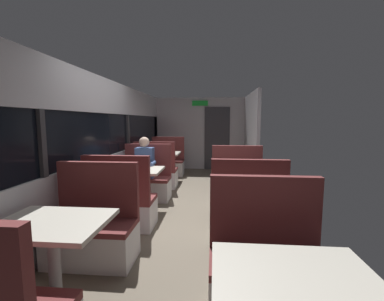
# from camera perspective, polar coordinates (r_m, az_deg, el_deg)

# --- Properties ---
(ground_plane) EXTENTS (3.30, 9.20, 0.02)m
(ground_plane) POSITION_cam_1_polar(r_m,az_deg,el_deg) (4.34, -1.38, -14.68)
(ground_plane) COLOR #665B4C
(carriage_window_panel_left) EXTENTS (0.09, 8.48, 2.30)m
(carriage_window_panel_left) POSITION_cam_1_polar(r_m,az_deg,el_deg) (4.46, -20.28, 0.33)
(carriage_window_panel_left) COLOR #B2B2B7
(carriage_window_panel_left) RESTS_ON ground_plane
(carriage_end_bulkhead) EXTENTS (2.90, 0.11, 2.30)m
(carriage_end_bulkhead) POSITION_cam_1_polar(r_m,az_deg,el_deg) (8.23, 2.22, 3.71)
(carriage_end_bulkhead) COLOR #B2B2B7
(carriage_end_bulkhead) RESTS_ON ground_plane
(carriage_aisle_panel_right) EXTENTS (0.08, 2.40, 2.30)m
(carriage_aisle_panel_right) POSITION_cam_1_polar(r_m,az_deg,el_deg) (7.10, 13.06, 3.15)
(carriage_aisle_panel_right) COLOR #B2B2B7
(carriage_aisle_panel_right) RESTS_ON ground_plane
(dining_table_near_window) EXTENTS (0.90, 0.70, 0.74)m
(dining_table_near_window) POSITION_cam_1_polar(r_m,az_deg,el_deg) (2.52, -28.88, -15.86)
(dining_table_near_window) COLOR #9E9EA3
(dining_table_near_window) RESTS_ON ground_plane
(bench_near_window_facing_entry) EXTENTS (0.95, 0.50, 1.10)m
(bench_near_window_facing_entry) POSITION_cam_1_polar(r_m,az_deg,el_deg) (3.20, -21.29, -16.66)
(bench_near_window_facing_entry) COLOR silver
(bench_near_window_facing_entry) RESTS_ON ground_plane
(dining_table_mid_window) EXTENTS (0.90, 0.70, 0.74)m
(dining_table_mid_window) POSITION_cam_1_polar(r_m,az_deg,el_deg) (4.51, -12.57, -5.38)
(dining_table_mid_window) COLOR #9E9EA3
(dining_table_mid_window) RESTS_ON ground_plane
(bench_mid_window_facing_end) EXTENTS (0.95, 0.50, 1.10)m
(bench_mid_window_facing_end) POSITION_cam_1_polar(r_m,az_deg,el_deg) (3.95, -15.56, -11.89)
(bench_mid_window_facing_end) COLOR silver
(bench_mid_window_facing_end) RESTS_ON ground_plane
(bench_mid_window_facing_entry) EXTENTS (0.95, 0.50, 1.10)m
(bench_mid_window_facing_entry) POSITION_cam_1_polar(r_m,az_deg,el_deg) (5.23, -10.17, -7.14)
(bench_mid_window_facing_entry) COLOR silver
(bench_mid_window_facing_entry) RESTS_ON ground_plane
(dining_table_far_window) EXTENTS (0.90, 0.70, 0.74)m
(dining_table_far_window) POSITION_cam_1_polar(r_m,az_deg,el_deg) (6.68, -6.72, -1.33)
(dining_table_far_window) COLOR #9E9EA3
(dining_table_far_window) RESTS_ON ground_plane
(bench_far_window_facing_end) EXTENTS (0.95, 0.50, 1.10)m
(bench_far_window_facing_end) POSITION_cam_1_polar(r_m,az_deg,el_deg) (6.06, -8.01, -5.18)
(bench_far_window_facing_end) COLOR silver
(bench_far_window_facing_end) RESTS_ON ground_plane
(bench_far_window_facing_entry) EXTENTS (0.95, 0.50, 1.10)m
(bench_far_window_facing_entry) POSITION_cam_1_polar(r_m,az_deg,el_deg) (7.41, -5.59, -2.96)
(bench_far_window_facing_entry) COLOR silver
(bench_far_window_facing_entry) RESTS_ON ground_plane
(dining_table_front_aisle) EXTENTS (0.90, 0.70, 0.74)m
(dining_table_front_aisle) POSITION_cam_1_polar(r_m,az_deg,el_deg) (1.68, 22.07, -27.61)
(dining_table_front_aisle) COLOR #9E9EA3
(dining_table_front_aisle) RESTS_ON ground_plane
(bench_front_aisle_facing_entry) EXTENTS (0.95, 0.50, 1.10)m
(bench_front_aisle_facing_entry) POSITION_cam_1_polar(r_m,az_deg,el_deg) (2.42, 16.37, -24.59)
(bench_front_aisle_facing_entry) COLOR silver
(bench_front_aisle_facing_entry) RESTS_ON ground_plane
(dining_table_rear_aisle) EXTENTS (0.90, 0.70, 0.74)m
(dining_table_rear_aisle) POSITION_cam_1_polar(r_m,az_deg,el_deg) (4.13, 11.09, -6.45)
(dining_table_rear_aisle) COLOR #9E9EA3
(dining_table_rear_aisle) RESTS_ON ground_plane
(bench_rear_aisle_facing_end) EXTENTS (0.95, 0.50, 1.10)m
(bench_rear_aisle_facing_end) POSITION_cam_1_polar(r_m,az_deg,el_deg) (3.56, 12.20, -13.92)
(bench_rear_aisle_facing_end) COLOR silver
(bench_rear_aisle_facing_end) RESTS_ON ground_plane
(bench_rear_aisle_facing_entry) EXTENTS (0.95, 0.50, 1.10)m
(bench_rear_aisle_facing_entry) POSITION_cam_1_polar(r_m,az_deg,el_deg) (4.88, 10.12, -8.14)
(bench_rear_aisle_facing_entry) COLOR silver
(bench_rear_aisle_facing_entry) RESTS_ON ground_plane
(seated_passenger) EXTENTS (0.47, 0.55, 1.26)m
(seated_passenger) POSITION_cam_1_polar(r_m,az_deg,el_deg) (5.12, -10.43, -5.06)
(seated_passenger) COLOR #26262D
(seated_passenger) RESTS_ON ground_plane
(coffee_cup_primary) EXTENTS (0.07, 0.07, 0.09)m
(coffee_cup_primary) POSITION_cam_1_polar(r_m,az_deg,el_deg) (4.56, -9.84, -3.31)
(coffee_cup_primary) COLOR #B23333
(coffee_cup_primary) RESTS_ON dining_table_mid_window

